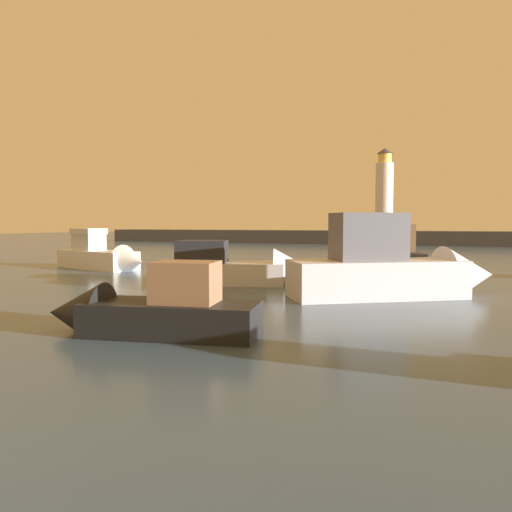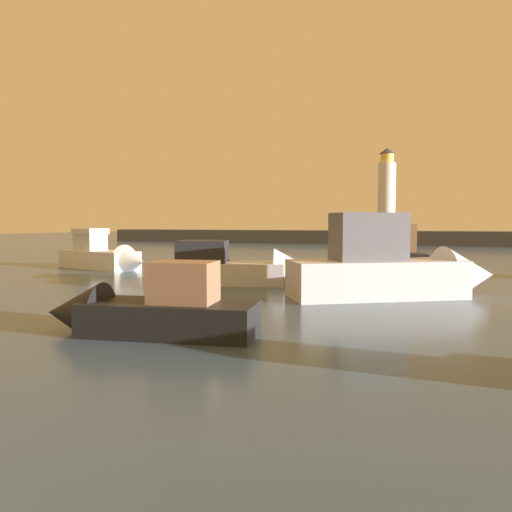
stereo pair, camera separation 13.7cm
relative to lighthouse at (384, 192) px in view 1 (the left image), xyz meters
name	(u,v)px [view 1 (the left image)]	position (x,y,z in m)	size (l,w,h in m)	color
ground_plane	(339,264)	(0.78, -35.13, -7.34)	(220.00, 220.00, 0.00)	#384C60
breakwater	(389,238)	(0.78, 0.00, -6.37)	(88.66, 4.10, 1.93)	#423F3D
lighthouse	(384,192)	(0.00, 0.00, 0.00)	(2.41, 2.41, 11.41)	silver
motorboat_0	(105,257)	(-12.63, -44.72, -6.52)	(8.05, 4.29, 3.00)	white
motorboat_1	(392,257)	(5.10, -40.46, -6.36)	(4.33, 9.30, 3.25)	black
motorboat_2	(245,269)	(-1.10, -48.80, -6.62)	(8.32, 4.69, 2.75)	silver
motorboat_4	(140,311)	(0.43, -60.22, -6.72)	(6.19, 2.78, 2.39)	black
motorboat_5	(401,270)	(6.45, -50.56, -6.24)	(8.75, 6.68, 3.81)	silver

